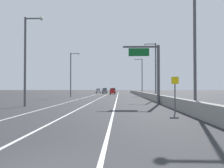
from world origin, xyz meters
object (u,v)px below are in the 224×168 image
(lamp_post_right_near, at_px, (192,43))
(lamp_post_right_second, at_px, (154,67))
(car_green_2, at_px, (114,90))
(overhead_sign_gantry, at_px, (153,67))
(speed_advisory_sign, at_px, (175,92))
(lamp_post_right_third, at_px, (141,74))
(car_red_3, at_px, (112,91))
(car_silver_1, at_px, (99,91))
(lamp_post_left_mid, at_px, (72,72))
(car_gray_0, at_px, (105,91))
(lamp_post_left_near, at_px, (27,55))

(lamp_post_right_near, bearing_deg, lamp_post_right_second, 89.36)
(car_green_2, bearing_deg, lamp_post_right_second, -81.14)
(overhead_sign_gantry, relative_size, speed_advisory_sign, 2.50)
(lamp_post_right_second, xyz_separation_m, car_green_2, (-8.73, 56.00, -4.74))
(lamp_post_right_near, bearing_deg, overhead_sign_gantry, 100.31)
(lamp_post_right_third, distance_m, car_red_3, 17.19)
(car_red_3, bearing_deg, car_silver_1, 114.08)
(lamp_post_right_near, distance_m, lamp_post_right_third, 41.53)
(lamp_post_left_mid, relative_size, car_silver_1, 2.26)
(lamp_post_right_second, bearing_deg, car_green_2, 98.86)
(car_red_3, bearing_deg, lamp_post_right_near, -81.54)
(lamp_post_right_near, bearing_deg, speed_advisory_sign, 167.50)
(speed_advisory_sign, distance_m, car_gray_0, 63.83)
(lamp_post_right_third, relative_size, car_silver_1, 2.26)
(car_silver_1, distance_m, car_green_2, 9.44)
(lamp_post_right_second, relative_size, car_gray_0, 2.12)
(car_gray_0, distance_m, car_green_2, 13.77)
(lamp_post_left_near, height_order, car_green_2, lamp_post_left_near)
(overhead_sign_gantry, xyz_separation_m, speed_advisory_sign, (0.44, -9.34, -2.96))
(speed_advisory_sign, relative_size, lamp_post_right_second, 0.30)
(lamp_post_right_second, bearing_deg, lamp_post_right_third, 90.71)
(speed_advisory_sign, xyz_separation_m, car_green_2, (-7.19, 76.47, -0.70))
(car_gray_0, bearing_deg, overhead_sign_gantry, -79.79)
(lamp_post_right_near, bearing_deg, lamp_post_right_third, 90.04)
(lamp_post_right_near, relative_size, car_gray_0, 2.12)
(speed_advisory_sign, xyz_separation_m, car_silver_1, (-13.04, 69.06, -0.83))
(lamp_post_left_near, xyz_separation_m, car_silver_1, (1.94, 63.35, -4.87))
(lamp_post_left_mid, height_order, car_green_2, lamp_post_left_mid)
(car_gray_0, bearing_deg, speed_advisory_sign, -80.88)
(car_silver_1, bearing_deg, car_red_3, -65.92)
(speed_advisory_sign, bearing_deg, car_silver_1, 100.70)
(overhead_sign_gantry, distance_m, car_red_3, 46.80)
(speed_advisory_sign, distance_m, lamp_post_right_near, 4.26)
(lamp_post_right_second, bearing_deg, speed_advisory_sign, -94.30)
(lamp_post_left_near, bearing_deg, lamp_post_right_third, 65.40)
(car_green_2, bearing_deg, car_silver_1, -128.31)
(lamp_post_right_near, bearing_deg, lamp_post_left_near, 159.78)
(lamp_post_right_third, xyz_separation_m, car_gray_0, (-11.39, 21.78, -4.77))
(lamp_post_left_near, height_order, lamp_post_left_mid, same)
(overhead_sign_gantry, distance_m, lamp_post_left_near, 15.03)
(overhead_sign_gantry, bearing_deg, car_green_2, 95.74)
(lamp_post_right_third, relative_size, car_red_3, 2.31)
(overhead_sign_gantry, distance_m, lamp_post_right_third, 31.97)
(overhead_sign_gantry, height_order, lamp_post_right_third, lamp_post_right_third)
(speed_advisory_sign, relative_size, lamp_post_right_third, 0.30)
(car_green_2, xyz_separation_m, car_red_3, (0.20, -20.95, -0.07))
(lamp_post_right_near, bearing_deg, car_red_3, 98.46)
(lamp_post_left_near, xyz_separation_m, lamp_post_left_mid, (-0.44, 24.92, 0.00))
(speed_advisory_sign, height_order, car_silver_1, speed_advisory_sign)
(lamp_post_right_near, xyz_separation_m, lamp_post_left_near, (-16.29, 6.00, 0.00))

